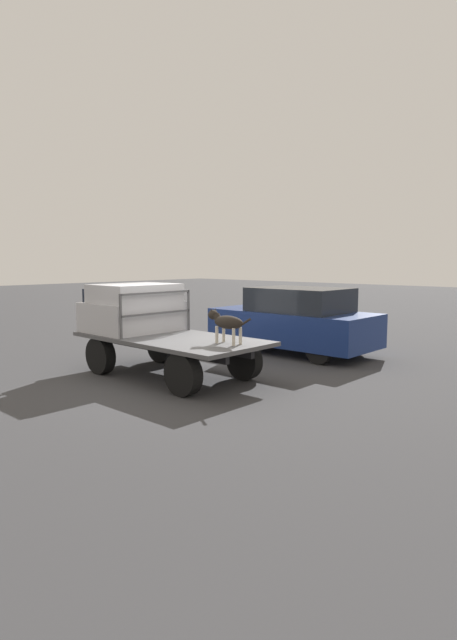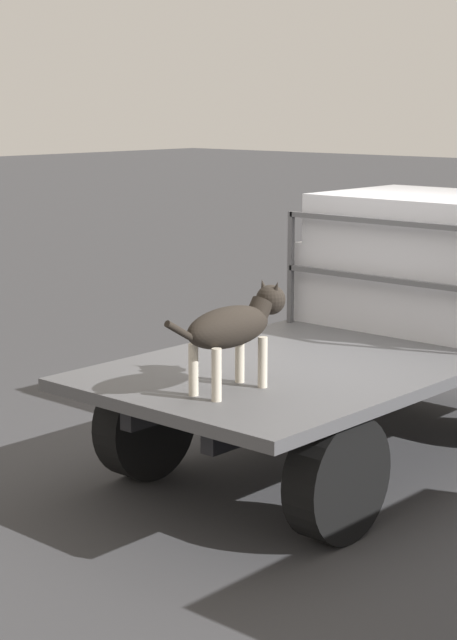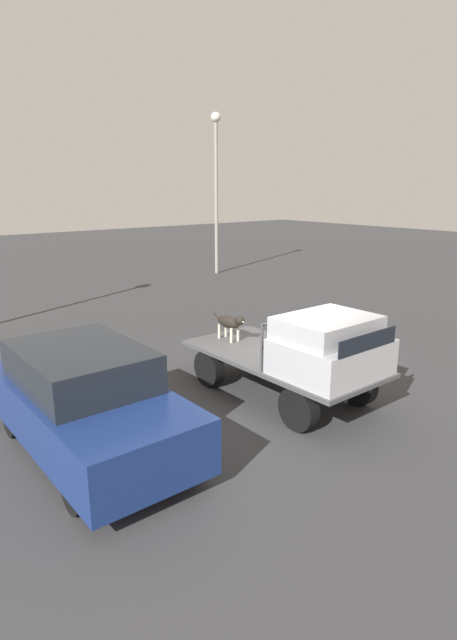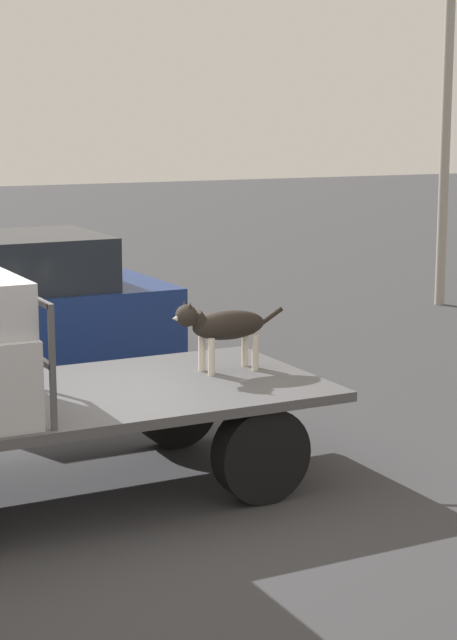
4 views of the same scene
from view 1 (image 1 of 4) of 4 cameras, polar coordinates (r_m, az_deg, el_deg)
The scene contains 6 objects.
ground_plane at distance 10.43m, azimuth -6.61°, elevation -6.43°, with size 80.00×80.00×0.00m, color #38383A.
flatbed_truck at distance 10.30m, azimuth -6.66°, elevation -3.12°, with size 4.15×1.97×0.84m.
truck_cab at distance 11.15m, azimuth -10.83°, elevation 1.27°, with size 1.54×1.85×1.04m.
truck_headboard at distance 10.51m, azimuth -8.22°, elevation 1.55°, with size 0.04×1.85×0.90m.
dog at distance 9.29m, azimuth -0.32°, elevation -0.24°, with size 1.07×0.25×0.65m.
parked_sedan at distance 12.96m, azimuth 7.52°, elevation -0.05°, with size 4.29×1.90×1.69m.
Camera 1 is at (-7.68, 6.64, 2.38)m, focal length 28.00 mm.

